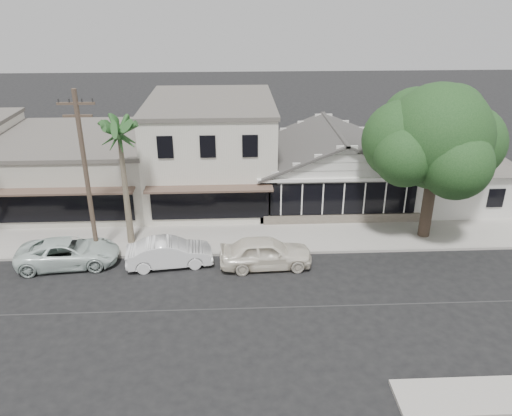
{
  "coord_description": "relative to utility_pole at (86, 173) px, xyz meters",
  "views": [
    {
      "loc": [
        -1.55,
        -18.85,
        13.34
      ],
      "look_at": [
        -0.38,
        6.0,
        2.33
      ],
      "focal_mm": 35.0,
      "sensor_mm": 36.0,
      "label": 1
    }
  ],
  "objects": [
    {
      "name": "car_1",
      "position": [
        4.02,
        -1.14,
        -4.06
      ],
      "size": [
        4.59,
        2.11,
        1.46
      ],
      "primitive_type": "imported",
      "rotation": [
        0.0,
        0.0,
        1.7
      ],
      "color": "white",
      "rests_on": "ground"
    },
    {
      "name": "sidewalk_north",
      "position": [
        1.0,
        1.55,
        -4.71
      ],
      "size": [
        90.0,
        3.5,
        0.15
      ],
      "primitive_type": "cube",
      "color": "#9E9991",
      "rests_on": "ground"
    },
    {
      "name": "utility_pole",
      "position": [
        0.0,
        0.0,
        0.0
      ],
      "size": [
        1.8,
        0.24,
        9.0
      ],
      "color": "brown",
      "rests_on": "ground"
    },
    {
      "name": "side_cottage",
      "position": [
        22.2,
        6.3,
        -3.29
      ],
      "size": [
        6.0,
        6.0,
        3.0
      ],
      "primitive_type": "cube",
      "color": "silver",
      "rests_on": "ground"
    },
    {
      "name": "ground",
      "position": [
        9.0,
        -5.2,
        -4.79
      ],
      "size": [
        140.0,
        140.0,
        0.0
      ],
      "primitive_type": "plane",
      "color": "black",
      "rests_on": "ground"
    },
    {
      "name": "car_0",
      "position": [
        9.02,
        -1.47,
        -3.98
      ],
      "size": [
        4.84,
        2.13,
        1.62
      ],
      "primitive_type": "imported",
      "rotation": [
        0.0,
        0.0,
        1.62
      ],
      "color": "white",
      "rests_on": "ground"
    },
    {
      "name": "shade_tree",
      "position": [
        18.35,
        1.65,
        1.08
      ],
      "size": [
        8.03,
        7.26,
        8.91
      ],
      "rotation": [
        0.0,
        0.0,
        -0.26
      ],
      "color": "#423528",
      "rests_on": "ground"
    },
    {
      "name": "row_building_midnear",
      "position": [
        -3.0,
        8.3,
        -2.69
      ],
      "size": [
        10.0,
        10.0,
        4.2
      ],
      "primitive_type": "cube",
      "color": "beige",
      "rests_on": "ground"
    },
    {
      "name": "palm_east",
      "position": [
        1.57,
        1.33,
        1.8
      ],
      "size": [
        2.94,
        2.94,
        7.75
      ],
      "color": "#726651",
      "rests_on": "ground"
    },
    {
      "name": "car_2",
      "position": [
        -1.25,
        -0.82,
        -4.08
      ],
      "size": [
        5.33,
        2.85,
        1.42
      ],
      "primitive_type": "imported",
      "rotation": [
        0.0,
        0.0,
        1.67
      ],
      "color": "silver",
      "rests_on": "ground"
    },
    {
      "name": "corner_shop",
      "position": [
        14.0,
        7.27,
        -2.17
      ],
      "size": [
        10.4,
        8.6,
        5.1
      ],
      "color": "silver",
      "rests_on": "ground"
    },
    {
      "name": "row_building_near",
      "position": [
        6.0,
        8.3,
        -1.54
      ],
      "size": [
        8.0,
        10.0,
        6.5
      ],
      "primitive_type": "cube",
      "color": "silver",
      "rests_on": "ground"
    }
  ]
}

